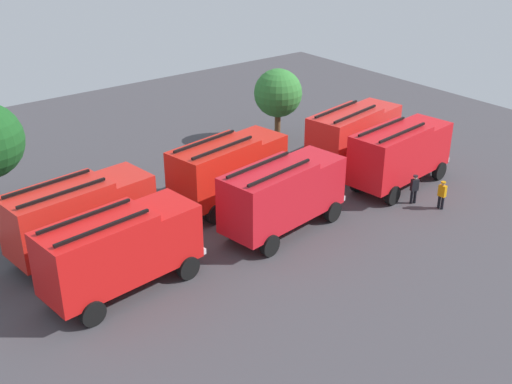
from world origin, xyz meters
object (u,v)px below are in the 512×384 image
Objects in this scene: fire_truck_2 at (400,152)px; tree_1 at (278,93)px; firefighter_0 at (414,188)px; fire_truck_4 at (228,168)px; firefighter_1 at (442,194)px; fire_truck_0 at (120,248)px; fire_truck_1 at (283,193)px; fire_truck_3 at (80,213)px; fire_truck_5 at (354,133)px; traffic_cone_0 at (195,236)px.

fire_truck_2 is 1.46× the size of tree_1.
tree_1 reaches higher than firefighter_0.
tree_1 reaches higher than fire_truck_4.
firefighter_0 reaches higher than firefighter_1.
fire_truck_4 is 10.34m from tree_1.
tree_1 is at bearing 24.34° from fire_truck_0.
fire_truck_0 is 0.99× the size of fire_truck_4.
fire_truck_3 is (-9.01, 4.14, 0.00)m from fire_truck_1.
fire_truck_5 is 6.46m from tree_1.
tree_1 is (-0.81, 10.19, 1.28)m from fire_truck_2.
fire_truck_4 reaches higher than firefighter_1.
fire_truck_5 is at bearing 15.18° from fire_truck_1.
firefighter_0 is (7.86, -2.04, -1.20)m from fire_truck_1.
fire_truck_0 and fire_truck_4 have the same top height.
firefighter_1 is (8.82, -7.73, -1.25)m from fire_truck_4.
fire_truck_5 is at bearing -170.92° from firefighter_0.
fire_truck_2 is 4.38× the size of firefighter_0.
fire_truck_4 is 10.40m from firefighter_0.
firefighter_1 is at bearing -29.88° from fire_truck_3.
traffic_cone_0 is (-13.19, 1.63, -1.78)m from fire_truck_2.
fire_truck_4 and fire_truck_5 have the same top height.
firefighter_1 is (-0.62, -7.40, -1.25)m from fire_truck_5.
fire_truck_5 reaches higher than firefighter_0.
fire_truck_3 is 19.14m from firefighter_1.
fire_truck_4 is at bearing 134.95° from firefighter_1.
firefighter_0 is 2.27× the size of traffic_cone_0.
fire_truck_4 is (8.71, 4.25, 0.00)m from fire_truck_0.
fire_truck_1 is at bearing -83.35° from firefighter_0.
fire_truck_3 is at bearing 152.92° from firefighter_1.
fire_truck_0 is at bearing 164.97° from firefighter_1.
fire_truck_2 is at bearing -7.05° from traffic_cone_0.
tree_1 is at bearing -159.98° from firefighter_0.
traffic_cone_0 is (-3.99, -2.64, -1.78)m from fire_truck_4.
traffic_cone_0 is at bearing 166.23° from fire_truck_2.
fire_truck_3 is at bearing 83.88° from fire_truck_0.
fire_truck_1 reaches higher than firefighter_1.
traffic_cone_0 is (4.71, 1.61, -1.78)m from fire_truck_0.
fire_truck_5 is (18.16, -0.14, 0.00)m from fire_truck_3.
fire_truck_5 is 7.53m from firefighter_1.
tree_1 is at bearing 12.99° from fire_truck_3.
fire_truck_3 reaches higher than firefighter_0.
traffic_cone_0 is at bearing 150.07° from fire_truck_1.
tree_1 is 6.83× the size of traffic_cone_0.
fire_truck_2 is 4.59× the size of firefighter_1.
fire_truck_0 and fire_truck_3 have the same top height.
fire_truck_5 is (9.15, 4.00, 0.00)m from fire_truck_1.
fire_truck_2 is at bearing -85.46° from tree_1.
fire_truck_1 is at bearing -31.31° from fire_truck_3.
fire_truck_0 is 18.56m from fire_truck_5.
firefighter_0 is at bearing -112.50° from fire_truck_5.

